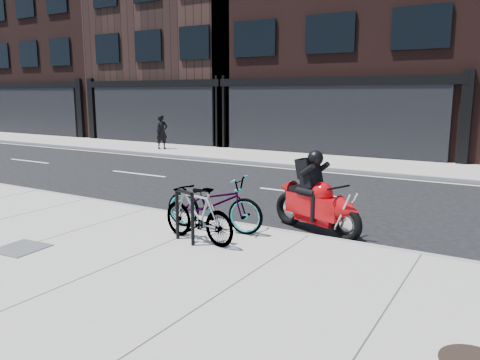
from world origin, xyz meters
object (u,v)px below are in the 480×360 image
Objects in this scene: bicycle_front at (214,203)px; motorcycle at (320,200)px; utility_grate at (21,248)px; bicycle_rear at (198,214)px; pedestrian at (162,132)px; bike_rack at (185,212)px.

motorcycle reaches higher than bicycle_front.
bicycle_front is 2.73× the size of utility_grate.
pedestrian is (-9.89, 10.67, 0.31)m from bicycle_rear.
pedestrian is 2.17× the size of utility_grate.
motorcycle is (1.70, 2.11, -0.01)m from bike_rack.
motorcycle reaches higher than utility_grate.
utility_grate is at bearing -41.66° from bicycle_rear.
utility_grate is at bearing -129.27° from pedestrian.
motorcycle is 2.84× the size of utility_grate.
bicycle_rear is 2.48m from motorcycle.
motorcycle is 5.50m from utility_grate.
bicycle_front is at bearing -158.26° from bicycle_rear.
bike_rack reaches higher than utility_grate.
bicycle_rear is (0.18, 0.15, -0.05)m from bike_rack.
bicycle_front reaches higher than bicycle_rear.
pedestrian reaches higher than bicycle_front.
utility_grate is (7.53, -12.56, -0.81)m from pedestrian.
bicycle_rear is (0.16, -0.73, -0.03)m from bicycle_front.
bicycle_front is 1.22× the size of bicycle_rear.
bike_rack is 0.58× the size of pedestrian.
motorcycle reaches higher than bike_rack.
bicycle_front is at bearing 88.73° from bike_rack.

